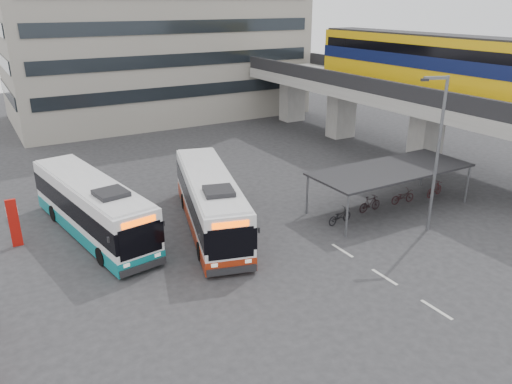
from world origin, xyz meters
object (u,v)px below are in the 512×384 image
bus_main (210,202)px  lamp_post (437,146)px  pedestrian (213,221)px  bus_teal (92,208)px

bus_main → lamp_post: size_ratio=1.36×
pedestrian → lamp_post: (10.59, -5.04, 3.85)m
bus_main → bus_teal: bus_main is taller
bus_teal → pedestrian: bearing=-43.2°
bus_teal → lamp_post: (15.96, -8.69, 3.25)m
pedestrian → lamp_post: size_ratio=0.22×
bus_main → lamp_post: lamp_post is taller
pedestrian → bus_teal: bearing=58.5°
bus_main → pedestrian: size_ratio=6.11×
bus_teal → pedestrian: 6.52m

